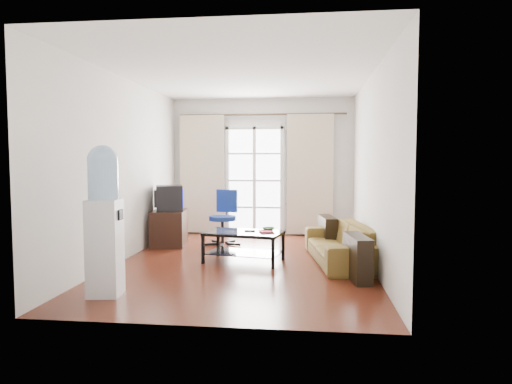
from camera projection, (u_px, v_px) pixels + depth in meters
floor at (244, 262)px, 6.64m from camera, size 5.20×5.20×0.00m
ceiling at (244, 74)px, 6.46m from camera, size 5.20×5.20×0.00m
wall_back at (262, 167)px, 9.13m from camera, size 3.60×0.02×2.70m
wall_front at (202, 175)px, 3.97m from camera, size 3.60×0.02×2.70m
wall_left at (124, 169)px, 6.76m from camera, size 0.02×5.20×2.70m
wall_right at (372, 170)px, 6.34m from camera, size 0.02×5.20×2.70m
french_door at (255, 181)px, 9.11m from camera, size 1.16×0.06×2.15m
curtain_rod at (262, 114)px, 8.96m from camera, size 3.30×0.04×0.04m
curtain_left at (202, 174)px, 9.16m from camera, size 0.90×0.07×2.35m
curtain_right at (310, 175)px, 8.91m from camera, size 0.90×0.07×2.35m
radiator at (302, 219)px, 9.01m from camera, size 0.64×0.12×0.64m
sofa at (340, 243)px, 6.62m from camera, size 2.13×1.32×0.56m
coffee_table at (244, 242)px, 6.63m from camera, size 1.20×0.83×0.45m
bowl at (269, 229)px, 6.71m from camera, size 0.21×0.21×0.05m
book at (260, 232)px, 6.56m from camera, size 0.29×0.32×0.02m
remote at (250, 231)px, 6.65m from camera, size 0.15×0.04×0.02m
tv_stand at (169, 228)px, 7.96m from camera, size 0.67×0.90×0.61m
crt_tv at (168, 198)px, 7.88m from camera, size 0.58×0.59×0.44m
task_chair at (223, 229)px, 7.96m from camera, size 0.77×0.77×0.96m
water_cooler at (104, 218)px, 4.94m from camera, size 0.38×0.37×1.64m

